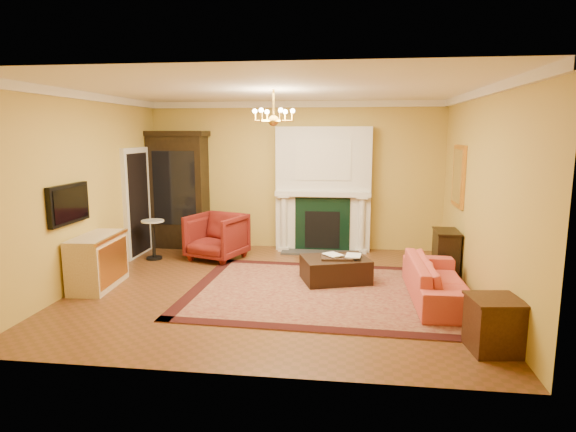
% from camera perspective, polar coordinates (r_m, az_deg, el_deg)
% --- Properties ---
extents(floor, '(6.00, 5.50, 0.02)m').
position_cam_1_polar(floor, '(7.56, -1.61, -8.57)').
color(floor, brown).
rests_on(floor, ground).
extents(ceiling, '(6.00, 5.50, 0.02)m').
position_cam_1_polar(ceiling, '(7.20, -1.73, 14.87)').
color(ceiling, white).
rests_on(ceiling, wall_back).
extents(wall_back, '(6.00, 0.02, 3.00)m').
position_cam_1_polar(wall_back, '(9.95, 0.80, 4.77)').
color(wall_back, gold).
rests_on(wall_back, floor).
extents(wall_front, '(6.00, 0.02, 3.00)m').
position_cam_1_polar(wall_front, '(4.56, -7.06, -1.32)').
color(wall_front, gold).
rests_on(wall_front, floor).
extents(wall_left, '(0.02, 5.50, 3.00)m').
position_cam_1_polar(wall_left, '(8.25, -22.83, 2.96)').
color(wall_left, gold).
rests_on(wall_left, floor).
extents(wall_right, '(0.02, 5.50, 3.00)m').
position_cam_1_polar(wall_right, '(7.39, 22.08, 2.30)').
color(wall_right, gold).
rests_on(wall_right, floor).
extents(fireplace, '(1.90, 0.70, 2.50)m').
position_cam_1_polar(fireplace, '(9.75, 4.19, 2.83)').
color(fireplace, silver).
rests_on(fireplace, wall_back).
extents(crown_molding, '(6.00, 5.50, 0.12)m').
position_cam_1_polar(crown_molding, '(8.14, -0.65, 13.79)').
color(crown_molding, white).
rests_on(crown_molding, ceiling).
extents(doorway, '(0.08, 1.05, 2.10)m').
position_cam_1_polar(doorway, '(9.78, -17.42, 1.55)').
color(doorway, silver).
rests_on(doorway, wall_left).
extents(tv_panel, '(0.09, 0.95, 0.58)m').
position_cam_1_polar(tv_panel, '(7.72, -24.55, 1.30)').
color(tv_panel, black).
rests_on(tv_panel, wall_left).
extents(gilt_mirror, '(0.06, 0.76, 1.05)m').
position_cam_1_polar(gilt_mirror, '(8.72, 19.56, 4.48)').
color(gilt_mirror, gold).
rests_on(gilt_mirror, wall_right).
extents(chandelier, '(0.63, 0.55, 0.53)m').
position_cam_1_polar(chandelier, '(7.18, -1.71, 11.67)').
color(chandelier, gold).
rests_on(chandelier, ceiling).
extents(oriental_rug, '(4.21, 3.22, 0.02)m').
position_cam_1_polar(oriental_rug, '(7.38, 4.45, -8.92)').
color(oriental_rug, '#4E1014').
rests_on(oriental_rug, floor).
extents(china_cabinet, '(1.17, 0.56, 2.31)m').
position_cam_1_polar(china_cabinet, '(10.28, -12.81, 2.75)').
color(china_cabinet, black).
rests_on(china_cabinet, floor).
extents(wingback_armchair, '(1.17, 1.13, 0.96)m').
position_cam_1_polar(wingback_armchair, '(9.21, -8.45, -2.17)').
color(wingback_armchair, maroon).
rests_on(wingback_armchair, floor).
extents(pedestal_table, '(0.42, 0.42, 0.76)m').
position_cam_1_polar(pedestal_table, '(9.46, -15.67, -2.37)').
color(pedestal_table, black).
rests_on(pedestal_table, floor).
extents(commode, '(0.59, 1.13, 0.82)m').
position_cam_1_polar(commode, '(8.05, -21.64, -5.02)').
color(commode, beige).
rests_on(commode, floor).
extents(coral_sofa, '(0.62, 2.02, 0.79)m').
position_cam_1_polar(coral_sofa, '(7.23, 17.53, -6.55)').
color(coral_sofa, '#BF453C').
rests_on(coral_sofa, floor).
extents(end_table, '(0.56, 0.56, 0.58)m').
position_cam_1_polar(end_table, '(5.84, 23.18, -11.91)').
color(end_table, '#3A200F').
rests_on(end_table, floor).
extents(console_table, '(0.38, 0.65, 0.72)m').
position_cam_1_polar(console_table, '(8.66, 18.18, -4.16)').
color(console_table, black).
rests_on(console_table, floor).
extents(leather_ottoman, '(1.21, 1.03, 0.38)m').
position_cam_1_polar(leather_ottoman, '(7.83, 5.63, -6.30)').
color(leather_ottoman, black).
rests_on(leather_ottoman, oriental_rug).
extents(ottoman_tray, '(0.52, 0.42, 0.03)m').
position_cam_1_polar(ottoman_tray, '(7.75, 5.77, -4.89)').
color(ottoman_tray, black).
rests_on(ottoman_tray, leather_ottoman).
extents(book_a, '(0.20, 0.16, 0.31)m').
position_cam_1_polar(book_a, '(7.67, 4.71, -3.73)').
color(book_a, gray).
rests_on(book_a, ottoman_tray).
extents(book_b, '(0.24, 0.05, 0.32)m').
position_cam_1_polar(book_b, '(7.73, 6.89, -3.58)').
color(book_b, gray).
rests_on(book_b, ottoman_tray).
extents(topiary_left, '(0.14, 0.14, 0.39)m').
position_cam_1_polar(topiary_left, '(9.72, 1.10, 4.30)').
color(topiary_left, gray).
rests_on(topiary_left, fireplace).
extents(topiary_right, '(0.16, 0.16, 0.42)m').
position_cam_1_polar(topiary_right, '(9.66, 7.61, 4.30)').
color(topiary_right, gray).
rests_on(topiary_right, fireplace).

